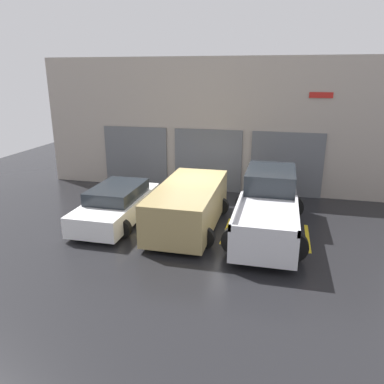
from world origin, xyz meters
TOP-DOWN VIEW (x-y plane):
  - ground_plane at (0.00, 0.00)m, footprint 28.00×28.00m
  - shophouse_building at (-0.01, 3.29)m, footprint 15.57×0.68m
  - pickup_truck at (2.62, -1.01)m, footprint 2.45×5.39m
  - sedan_white at (-2.62, -1.31)m, footprint 2.12×4.32m
  - sedan_side at (0.00, -1.33)m, footprint 2.34×4.62m
  - parking_stripe_far_left at (-3.93, -1.34)m, footprint 0.12×2.20m
  - parking_stripe_left at (-1.31, -1.34)m, footprint 0.12×2.20m
  - parking_stripe_centre at (1.31, -1.34)m, footprint 0.12×2.20m
  - parking_stripe_right at (3.93, -1.34)m, footprint 0.12×2.20m

SIDE VIEW (x-z plane):
  - ground_plane at x=0.00m, z-range 0.00..0.00m
  - parking_stripe_far_left at x=-3.93m, z-range 0.00..0.01m
  - parking_stripe_left at x=-1.31m, z-range 0.00..0.01m
  - parking_stripe_centre at x=1.31m, z-range 0.00..0.01m
  - parking_stripe_right at x=3.93m, z-range 0.00..0.01m
  - sedan_white at x=-2.62m, z-range -0.03..1.23m
  - sedan_side at x=0.00m, z-range 0.07..1.54m
  - pickup_truck at x=2.62m, z-range -0.06..1.78m
  - shophouse_building at x=-0.01m, z-range -0.05..5.66m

